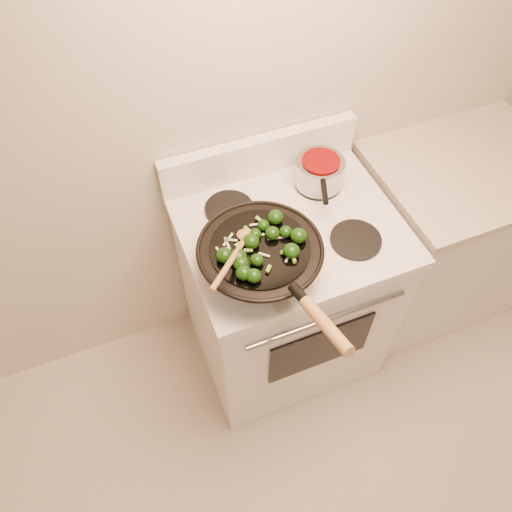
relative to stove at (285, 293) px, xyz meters
name	(u,v)px	position (x,y,z in m)	size (l,w,h in m)	color
stove	(285,293)	(0.00, 0.00, 0.00)	(0.78, 0.67, 1.08)	white
counter_unit	(440,236)	(0.81, 0.03, -0.01)	(0.77, 0.62, 0.91)	white
wok	(261,258)	(-0.18, -0.16, 0.53)	(0.40, 0.67, 0.24)	black
stirfry	(261,247)	(-0.18, -0.17, 0.60)	(0.29, 0.24, 0.05)	black
wooden_spoon	(238,250)	(-0.26, -0.16, 0.62)	(0.23, 0.26, 0.10)	#A2713F
saucepan	(320,172)	(0.18, 0.15, 0.52)	(0.18, 0.28, 0.11)	#979A9F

